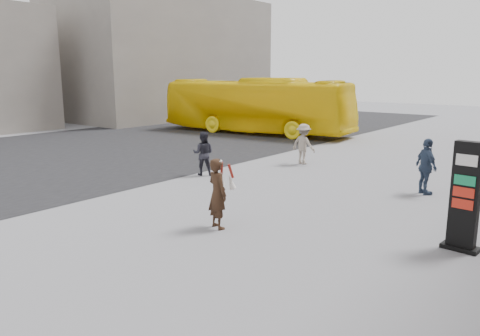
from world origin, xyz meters
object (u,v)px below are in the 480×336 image
Objects in this scene: bus at (256,106)px; pedestrian_b at (303,144)px; info_pylon at (465,197)px; pedestrian_a at (203,153)px; pedestrian_c at (426,167)px; woman at (218,193)px.

pedestrian_b is at bearing -138.10° from bus.
info_pylon is at bearing 146.56° from pedestrian_b.
pedestrian_a is 0.92× the size of pedestrian_c.
woman is at bearing 107.26° from pedestrian_c.
pedestrian_c reaches higher than woman.
woman is at bearing -152.01° from bus.
pedestrian_c is at bearing 166.76° from pedestrian_b.
pedestrian_b is at bearing -54.89° from woman.
pedestrian_b is (1.81, 4.13, 0.03)m from pedestrian_a.
pedestrian_b is (-2.62, 8.36, -0.05)m from woman.
pedestrian_c is (5.55, -1.88, 0.04)m from pedestrian_b.
pedestrian_b is at bearing -146.27° from pedestrian_a.
bus is 7.58× the size of pedestrian_a.
info_pylon reaches higher than pedestrian_b.
bus reaches higher than pedestrian_b.
pedestrian_a is at bearing -158.06° from bus.
info_pylon is 4.81m from pedestrian_c.
woman reaches higher than pedestrian_a.
info_pylon is 20.18m from bus.
pedestrian_b is at bearing 145.60° from info_pylon.
bus is at bearing 143.91° from info_pylon.
info_pylon is at bearing 157.74° from pedestrian_c.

